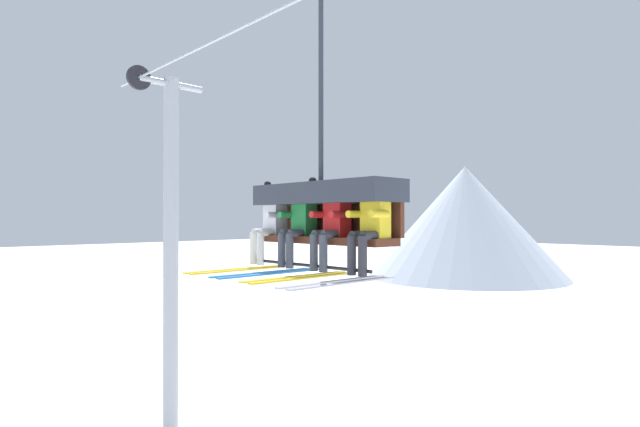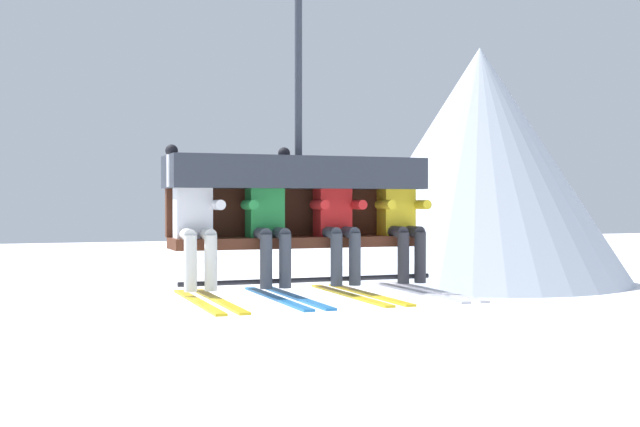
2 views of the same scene
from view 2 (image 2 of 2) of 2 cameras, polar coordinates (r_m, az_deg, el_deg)
name	(u,v)px [view 2 (image 2 of 2)]	position (r m, az deg, el deg)	size (l,w,h in m)	color
mountain_peak_central	(480,164)	(54.21, 11.28, 3.45)	(19.48, 19.48, 15.47)	silver
chairlift_chair	(296,185)	(7.61, -1.72, 2.05)	(2.44, 0.74, 3.93)	#512819
skier_white	(195,218)	(7.14, -8.88, -0.32)	(0.48, 1.70, 1.34)	silver
skier_green	(269,217)	(7.30, -3.66, -0.28)	(0.48, 1.70, 1.34)	#23843D
skier_red	(337,219)	(7.52, 1.24, -0.41)	(0.46, 1.70, 1.23)	red
skier_yellow	(402,219)	(7.79, 5.84, -0.37)	(0.46, 1.70, 1.23)	yellow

